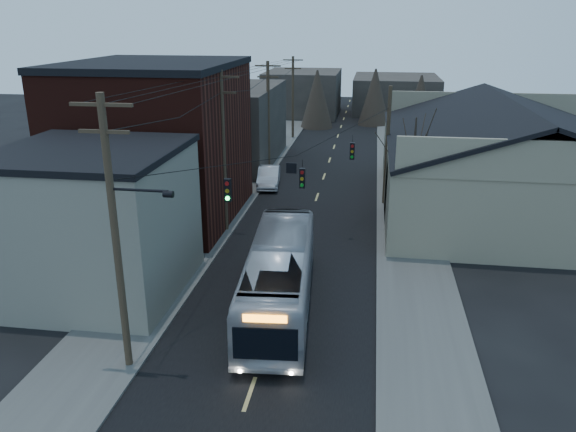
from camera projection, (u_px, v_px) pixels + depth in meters
name	position (u px, v px, depth m)	size (l,w,h in m)	color
ground	(237.00, 432.00, 18.33)	(160.00, 160.00, 0.00)	black
road_surface	(322.00, 183.00, 46.32)	(9.00, 110.00, 0.02)	black
sidewalk_left	(245.00, 179.00, 47.22)	(4.00, 110.00, 0.12)	#474744
sidewalk_right	(402.00, 185.00, 45.39)	(4.00, 110.00, 0.12)	#474744
building_clapboard	(95.00, 224.00, 26.84)	(8.00, 8.00, 7.00)	slate
building_brick	(157.00, 145.00, 36.75)	(10.00, 12.00, 10.00)	black
building_left_far	(227.00, 125.00, 52.10)	(9.00, 14.00, 7.00)	#2F2A26
warehouse	(502.00, 173.00, 38.94)	(16.16, 20.60, 7.73)	gray
building_far_left	(303.00, 93.00, 78.83)	(10.00, 12.00, 6.00)	#2F2A26
building_far_right	(395.00, 94.00, 81.83)	(12.00, 14.00, 5.00)	#2F2A26
bare_tree	(412.00, 175.00, 34.89)	(0.40, 0.40, 7.20)	black
utility_lines	(272.00, 136.00, 39.66)	(11.24, 45.28, 10.50)	#382B1E
bus	(279.00, 276.00, 25.70)	(2.75, 11.76, 3.28)	#A0A3AC
parked_car	(269.00, 177.00, 45.19)	(1.65, 4.74, 1.56)	#B6B7BE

